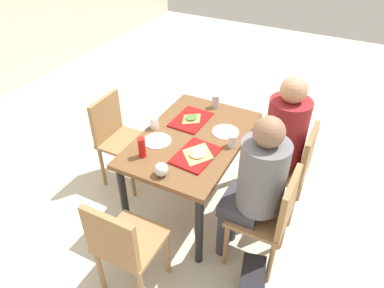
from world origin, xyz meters
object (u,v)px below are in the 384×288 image
chair_near_right (293,165)px  foil_bundle (161,169)px  plastic_cup_a (154,123)px  condiment_bottle (142,147)px  chair_left_end (123,244)px  pizza_slice_b (192,118)px  tray_red_near (196,155)px  person_in_brown_jacket (280,136)px  handbag (251,286)px  pizza_slice_a (198,153)px  tray_red_far (191,120)px  chair_near_left (271,214)px  person_in_red (256,182)px  paper_plate_near_edge (225,132)px  main_table (192,146)px  chair_far_side (117,134)px  soda_can (216,101)px  plastic_cup_b (232,141)px  paper_plate_center (157,141)px

chair_near_right → foil_bundle: bearing=136.8°
plastic_cup_a → condiment_bottle: 0.38m
chair_left_end → pizza_slice_b: chair_left_end is taller
chair_near_right → tray_red_near: (-0.51, 0.64, 0.23)m
person_in_brown_jacket → handbag: size_ratio=4.00×
chair_near_right → pizza_slice_a: chair_near_right is taller
foil_bundle → chair_left_end: bearing=177.6°
tray_red_far → chair_near_left: bearing=-119.6°
pizza_slice_a → pizza_slice_b: same height
foil_bundle → person_in_brown_jacket: bearing=-37.4°
chair_near_right → person_in_brown_jacket: size_ratio=0.68×
person_in_red → paper_plate_near_edge: bearing=41.3°
tray_red_far → paper_plate_near_edge: (-0.03, -0.33, -0.00)m
tray_red_far → pizza_slice_b: size_ratio=1.87×
main_table → chair_far_side: chair_far_side is taller
soda_can → condiment_bottle: 0.91m
main_table → tray_red_near: tray_red_near is taller
chair_near_right → handbag: bearing=-179.0°
person_in_red → plastic_cup_b: 0.45m
tray_red_far → plastic_cup_b: size_ratio=3.60×
tray_red_far → foil_bundle: 0.73m
chair_far_side → paper_plate_near_edge: (0.18, -0.99, 0.23)m
handbag → foil_bundle: bearing=79.6°
chair_near_right → tray_red_far: size_ratio=2.41×
tray_red_far → condiment_bottle: bearing=170.7°
pizza_slice_b → handbag: bearing=-133.6°
tray_red_near → plastic_cup_b: (0.24, -0.20, 0.04)m
pizza_slice_b → plastic_cup_b: plastic_cup_b is taller
chair_near_right → tray_red_near: bearing=128.5°
paper_plate_center → handbag: 1.26m
main_table → person_in_brown_jacket: size_ratio=0.93×
pizza_slice_b → plastic_cup_b: (-0.18, -0.44, 0.03)m
paper_plate_near_edge → tray_red_near: bearing=168.6°
person_in_brown_jacket → pizza_slice_b: size_ratio=6.64×
person_in_brown_jacket → plastic_cup_b: 0.40m
plastic_cup_b → chair_near_left: bearing=-126.6°
tray_red_far → plastic_cup_a: (-0.24, 0.21, 0.04)m
person_in_brown_jacket → plastic_cup_b: (-0.27, 0.30, 0.03)m
person_in_red → chair_left_end: bearing=137.1°
chair_left_end → foil_bundle: (0.47, -0.02, 0.28)m
chair_near_right → foil_bundle: size_ratio=8.69×
tray_red_near → soda_can: soda_can is taller
chair_near_right → chair_left_end: same height
paper_plate_center → condiment_bottle: bearing=180.0°
chair_near_right → condiment_bottle: size_ratio=5.43×
chair_far_side → pizza_slice_a: 0.98m
paper_plate_near_edge → soda_can: soda_can is taller
chair_near_right → person_in_red: person_in_red is taller
soda_can → handbag: size_ratio=0.38×
main_table → pizza_slice_a: pizza_slice_a is taller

